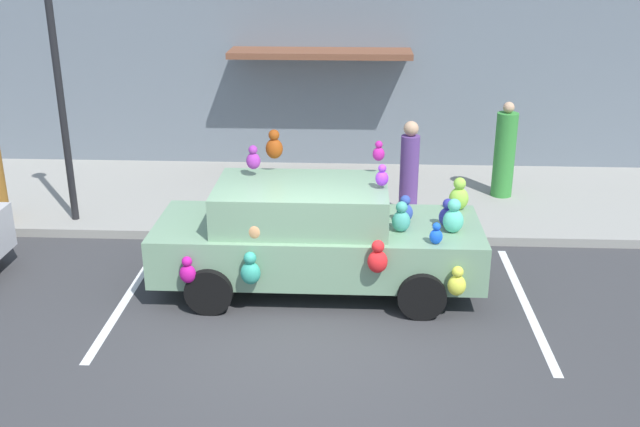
# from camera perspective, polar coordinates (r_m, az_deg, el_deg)

# --- Properties ---
(ground_plane) EXTENTS (60.00, 60.00, 0.00)m
(ground_plane) POSITION_cam_1_polar(r_m,az_deg,el_deg) (9.39, -1.52, -9.47)
(ground_plane) COLOR #38383A
(sidewalk) EXTENTS (24.00, 4.00, 0.15)m
(sidewalk) POSITION_cam_1_polar(r_m,az_deg,el_deg) (13.91, -0.01, 1.24)
(sidewalk) COLOR gray
(sidewalk) RESTS_ON ground
(storefront_building) EXTENTS (24.00, 1.25, 6.40)m
(storefront_building) POSITION_cam_1_polar(r_m,az_deg,el_deg) (15.32, 0.39, 15.05)
(storefront_building) COLOR slate
(storefront_building) RESTS_ON ground
(parking_stripe_front) EXTENTS (0.12, 3.60, 0.01)m
(parking_stripe_front) POSITION_cam_1_polar(r_m,az_deg,el_deg) (10.52, 15.66, -6.77)
(parking_stripe_front) COLOR silver
(parking_stripe_front) RESTS_ON ground
(parking_stripe_rear) EXTENTS (0.12, 3.60, 0.01)m
(parking_stripe_rear) POSITION_cam_1_polar(r_m,az_deg,el_deg) (10.72, -14.63, -6.13)
(parking_stripe_rear) COLOR silver
(parking_stripe_rear) RESTS_ON ground
(plush_covered_car) EXTENTS (4.52, 1.98, 2.16)m
(plush_covered_car) POSITION_cam_1_polar(r_m,az_deg,el_deg) (10.27, -0.39, -1.71)
(plush_covered_car) COLOR gray
(plush_covered_car) RESTS_ON ground
(teddy_bear_on_sidewalk) EXTENTS (0.42, 0.35, 0.80)m
(teddy_bear_on_sidewalk) POSITION_cam_1_polar(r_m,az_deg,el_deg) (12.67, 2.30, 1.38)
(teddy_bear_on_sidewalk) COLOR #9E723D
(teddy_bear_on_sidewalk) RESTS_ON sidewalk
(street_lamp_post) EXTENTS (0.28, 0.28, 4.12)m
(street_lamp_post) POSITION_cam_1_polar(r_m,az_deg,el_deg) (12.71, -19.71, 10.20)
(street_lamp_post) COLOR black
(street_lamp_post) RESTS_ON sidewalk
(pedestrian_walking_past) EXTENTS (0.39, 0.39, 1.78)m
(pedestrian_walking_past) POSITION_cam_1_polar(r_m,az_deg,el_deg) (13.99, 14.14, 4.56)
(pedestrian_walking_past) COLOR #368C38
(pedestrian_walking_past) RESTS_ON sidewalk
(pedestrian_by_lamp) EXTENTS (0.32, 0.32, 1.69)m
(pedestrian_by_lamp) POSITION_cam_1_polar(r_m,az_deg,el_deg) (12.62, 6.94, 3.21)
(pedestrian_by_lamp) COLOR #5E3B84
(pedestrian_by_lamp) RESTS_ON sidewalk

